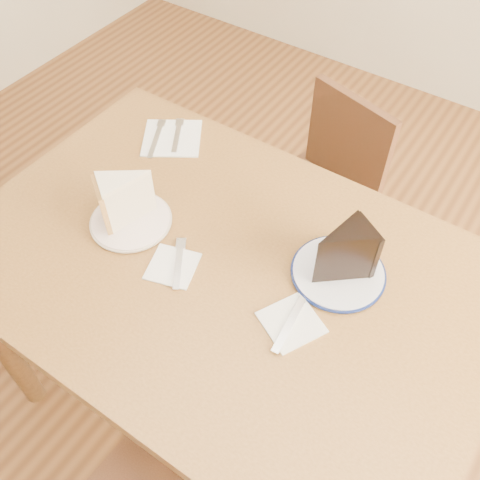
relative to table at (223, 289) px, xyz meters
The scene contains 14 objects.
ground 0.65m from the table, ahead, with size 4.00×4.00×0.00m, color #482813.
table is the anchor object (origin of this frame).
chair_far 0.65m from the table, 94.94° to the left, with size 0.46×0.46×0.75m.
plate_cream 0.27m from the table, behind, with size 0.18×0.18×0.01m, color white.
plate_navy 0.28m from the table, 27.43° to the left, with size 0.20×0.20×0.01m, color white.
carrot_cake 0.30m from the table, behind, with size 0.08×0.12×0.11m, color beige, non-canonical shape.
chocolate_cake 0.30m from the table, 26.09° to the left, with size 0.08×0.12×0.12m, color black, non-canonical shape.
napkin_cream 0.15m from the table, 141.14° to the right, with size 0.10×0.10×0.00m, color white.
napkin_navy 0.23m from the table, 12.21° to the right, with size 0.11×0.11×0.00m, color white.
napkin_spare 0.46m from the table, 142.87° to the left, with size 0.15×0.15×0.00m, color white.
fork_cream 0.14m from the table, 143.13° to the right, with size 0.01×0.14×0.00m, color silver.
knife_navy 0.23m from the table, 10.99° to the right, with size 0.02×0.17×0.00m, color silver.
fork_spare 0.46m from the table, 141.00° to the left, with size 0.01×0.14×0.00m, color silver.
knife_spare 0.47m from the table, 148.19° to the left, with size 0.01×0.16×0.00m, color silver.
Camera 1 is at (0.43, -0.57, 1.70)m, focal length 40.00 mm.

